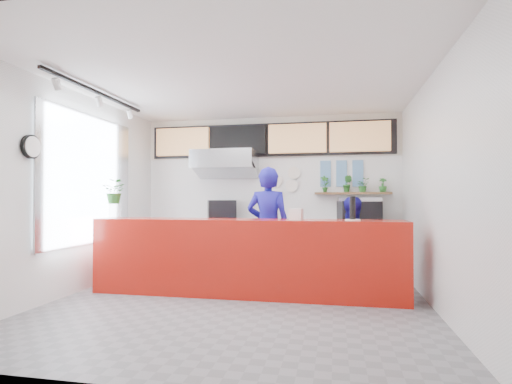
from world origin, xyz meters
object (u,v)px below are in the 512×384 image
Objects in this scene: service_counter at (245,257)px; staff_right at (350,245)px; espresso_machine at (359,214)px; staff_center at (268,227)px; pepper_mill at (353,208)px; panini_oven at (222,212)px.

service_counter is 1.59m from staff_right.
service_counter is 6.38× the size of espresso_machine.
staff_center is 1.33× the size of staff_right.
staff_center reaches higher than espresso_machine.
espresso_machine is at bearing -122.35° from staff_right.
staff_right reaches higher than service_counter.
staff_center is at bearing 66.20° from service_counter.
staff_right is at bearing 91.56° from pepper_mill.
staff_right reaches higher than panini_oven.
staff_center is at bearing -150.53° from espresso_machine.
espresso_machine is at bearing -134.38° from staff_center.
espresso_machine is (2.58, 0.00, -0.01)m from panini_oven.
staff_right is (-0.20, -1.31, -0.42)m from espresso_machine.
panini_oven is at bearing -52.51° from staff_right.
pepper_mill is at bearing -0.75° from service_counter.
staff_right is at bearing -109.74° from espresso_machine.
panini_oven is (-0.88, 1.80, 0.58)m from service_counter.
pepper_mill is at bearing 67.90° from staff_right.
pepper_mill is at bearing 160.74° from staff_center.
panini_oven is 0.37× the size of staff_right.
staff_right is at bearing 18.07° from service_counter.
staff_right is (1.50, 0.49, 0.16)m from service_counter.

